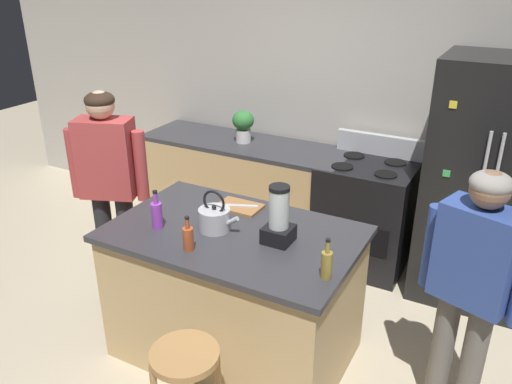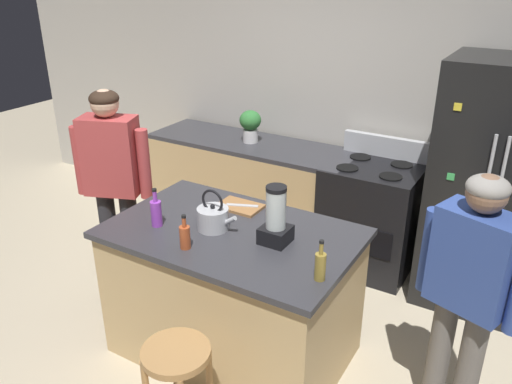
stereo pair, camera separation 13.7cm
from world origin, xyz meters
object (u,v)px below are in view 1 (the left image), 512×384
(person_by_island_left, at_px, (109,179))
(bottle_soda, at_px, (157,214))
(person_by_sink_right, at_px, (472,278))
(stove_range, at_px, (365,214))
(chef_knife, at_px, (242,206))
(blender_appliance, at_px, (279,219))
(refrigerator, at_px, (490,186))
(cutting_board, at_px, (239,207))
(kitchen_island, at_px, (235,293))
(tea_kettle, at_px, (215,218))
(bottle_cooking_sauce, at_px, (188,238))
(potted_plant, at_px, (243,124))
(bar_stool, at_px, (186,376))
(bottle_vinegar, at_px, (327,264))

(person_by_island_left, height_order, bottle_soda, person_by_island_left)
(person_by_sink_right, relative_size, bottle_soda, 6.07)
(stove_range, xyz_separation_m, person_by_sink_right, (0.98, -1.37, 0.46))
(chef_knife, bearing_deg, blender_appliance, -57.26)
(blender_appliance, bearing_deg, chef_knife, 145.32)
(person_by_sink_right, bearing_deg, blender_appliance, -172.82)
(refrigerator, relative_size, person_by_island_left, 1.13)
(cutting_board, bearing_deg, blender_appliance, -33.43)
(stove_range, bearing_deg, person_by_sink_right, -54.43)
(blender_appliance, relative_size, cutting_board, 1.21)
(refrigerator, xyz_separation_m, chef_knife, (-1.45, -1.20, 0.01))
(blender_appliance, bearing_deg, bottle_soda, -165.09)
(refrigerator, height_order, blender_appliance, refrigerator)
(bottle_soda, bearing_deg, kitchen_island, 22.50)
(blender_appliance, height_order, cutting_board, blender_appliance)
(stove_range, relative_size, tea_kettle, 4.06)
(blender_appliance, bearing_deg, cutting_board, 146.57)
(person_by_island_left, distance_m, cutting_board, 1.02)
(refrigerator, height_order, tea_kettle, refrigerator)
(bottle_soda, xyz_separation_m, cutting_board, (0.31, 0.49, -0.08))
(kitchen_island, relative_size, person_by_sink_right, 1.00)
(refrigerator, distance_m, cutting_board, 1.90)
(person_by_sink_right, height_order, bottle_cooking_sauce, person_by_sink_right)
(chef_knife, bearing_deg, kitchen_island, -92.40)
(kitchen_island, xyz_separation_m, potted_plant, (-0.81, 1.55, 0.64))
(refrigerator, relative_size, stove_range, 1.70)
(kitchen_island, xyz_separation_m, cutting_board, (-0.13, 0.30, 0.48))
(bottle_cooking_sauce, distance_m, chef_knife, 0.62)
(potted_plant, relative_size, chef_knife, 1.36)
(person_by_island_left, height_order, blender_appliance, person_by_island_left)
(potted_plant, bearing_deg, kitchen_island, -62.52)
(bottle_soda, distance_m, bottle_cooking_sauce, 0.36)
(kitchen_island, relative_size, person_by_island_left, 0.93)
(bar_stool, height_order, blender_appliance, blender_appliance)
(potted_plant, distance_m, bottle_soda, 1.77)
(bar_stool, distance_m, potted_plant, 2.63)
(bar_stool, xyz_separation_m, potted_plant, (-0.99, 2.36, 0.58))
(kitchen_island, bearing_deg, person_by_sink_right, 6.24)
(bottle_vinegar, bearing_deg, person_by_island_left, 169.28)
(person_by_island_left, distance_m, chef_knife, 1.04)
(person_by_sink_right, height_order, bar_stool, person_by_sink_right)
(stove_range, distance_m, person_by_sink_right, 1.75)
(refrigerator, distance_m, bottle_soda, 2.46)
(bar_stool, bearing_deg, kitchen_island, 103.00)
(potted_plant, bearing_deg, cutting_board, -61.57)
(person_by_sink_right, distance_m, bottle_cooking_sauce, 1.58)
(person_by_sink_right, height_order, bottle_soda, person_by_sink_right)
(bottle_vinegar, bearing_deg, cutting_board, 148.02)
(person_by_sink_right, distance_m, bottle_soda, 1.87)
(blender_appliance, bearing_deg, person_by_island_left, 175.35)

